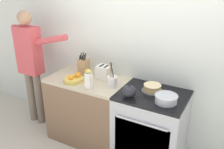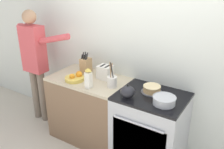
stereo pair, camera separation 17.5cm
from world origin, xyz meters
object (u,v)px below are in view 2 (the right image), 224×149
object	(u,v)px
stove_range	(150,129)
layer_cake	(152,89)
utensil_crock	(112,81)
fruit_bowl	(75,78)
tea_kettle	(128,92)
knife_block	(86,66)
toaster	(105,72)
milk_carton	(88,79)
mixing_bowl	(164,100)
person_baker	(35,58)

from	to	relation	value
stove_range	layer_cake	distance (m)	0.50
utensil_crock	fruit_bowl	bearing A→B (deg)	-169.77
tea_kettle	utensil_crock	bearing A→B (deg)	155.48
knife_block	fruit_bowl	bearing A→B (deg)	-84.06
stove_range	knife_block	size ratio (longest dim) A/B	2.97
toaster	milk_carton	world-z (taller)	milk_carton
tea_kettle	toaster	bearing A→B (deg)	149.18
tea_kettle	toaster	size ratio (longest dim) A/B	1.01
layer_cake	fruit_bowl	size ratio (longest dim) A/B	1.02
mixing_bowl	utensil_crock	xyz separation A→B (m)	(-0.69, 0.06, 0.03)
utensil_crock	fruit_bowl	size ratio (longest dim) A/B	1.33
utensil_crock	toaster	xyz separation A→B (m)	(-0.21, 0.17, 0.01)
utensil_crock	toaster	bearing A→B (deg)	141.69
mixing_bowl	milk_carton	xyz separation A→B (m)	(-0.90, -0.12, 0.08)
layer_cake	mixing_bowl	distance (m)	0.28
layer_cake	milk_carton	size ratio (longest dim) A/B	0.97
mixing_bowl	knife_block	xyz separation A→B (m)	(-1.21, 0.23, 0.06)
mixing_bowl	milk_carton	world-z (taller)	milk_carton
layer_cake	tea_kettle	size ratio (longest dim) A/B	1.27
knife_block	milk_carton	bearing A→B (deg)	-48.14
toaster	person_baker	distance (m)	1.14
stove_range	mixing_bowl	xyz separation A→B (m)	(0.18, -0.11, 0.50)
knife_block	utensil_crock	distance (m)	0.56
person_baker	stove_range	bearing A→B (deg)	-5.00
tea_kettle	fruit_bowl	distance (m)	0.79
mixing_bowl	fruit_bowl	xyz separation A→B (m)	(-1.19, -0.03, -0.01)
stove_range	toaster	xyz separation A→B (m)	(-0.71, 0.11, 0.54)
layer_cake	toaster	xyz separation A→B (m)	(-0.67, 0.04, 0.05)
stove_range	milk_carton	distance (m)	0.95
fruit_bowl	person_baker	bearing A→B (deg)	173.62
knife_block	fruit_bowl	distance (m)	0.27
mixing_bowl	fruit_bowl	bearing A→B (deg)	-178.42
layer_cake	milk_carton	bearing A→B (deg)	-156.62
tea_kettle	knife_block	bearing A→B (deg)	159.61
milk_carton	tea_kettle	bearing A→B (deg)	4.85
person_baker	milk_carton	bearing A→B (deg)	-15.50
layer_cake	fruit_bowl	distance (m)	0.99
utensil_crock	milk_carton	distance (m)	0.28
toaster	person_baker	size ratio (longest dim) A/B	0.11
tea_kettle	mixing_bowl	xyz separation A→B (m)	(0.40, 0.07, -0.02)
layer_cake	tea_kettle	bearing A→B (deg)	-125.03
toaster	person_baker	bearing A→B (deg)	-171.77
knife_block	toaster	size ratio (longest dim) A/B	1.58
layer_cake	person_baker	size ratio (longest dim) A/B	0.15
layer_cake	fruit_bowl	xyz separation A→B (m)	(-0.97, -0.21, -0.01)
utensil_crock	person_baker	world-z (taller)	person_baker
tea_kettle	person_baker	xyz separation A→B (m)	(-1.62, 0.13, 0.06)
tea_kettle	utensil_crock	world-z (taller)	utensil_crock
mixing_bowl	fruit_bowl	distance (m)	1.19
stove_range	tea_kettle	distance (m)	0.59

